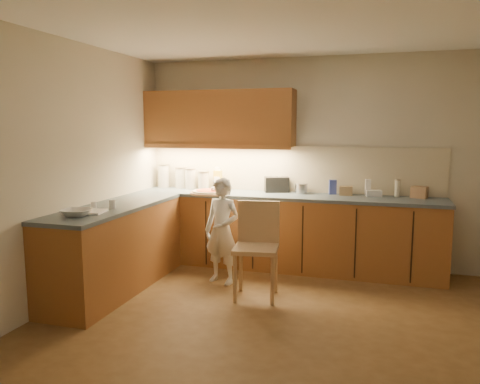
# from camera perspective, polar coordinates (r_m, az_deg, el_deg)

# --- Properties ---
(room) EXTENTS (4.54, 4.50, 2.62)m
(room) POSITION_cam_1_polar(r_m,az_deg,el_deg) (3.96, 6.10, 6.93)
(room) COLOR brown
(room) RESTS_ON ground
(l_counter) EXTENTS (3.77, 2.62, 0.92)m
(l_counter) POSITION_cam_1_polar(r_m,az_deg,el_deg) (5.55, -1.08, -5.40)
(l_counter) COLOR #985C2C
(l_counter) RESTS_ON ground
(backsplash) EXTENTS (3.75, 0.02, 0.58)m
(backsplash) POSITION_cam_1_polar(r_m,az_deg,el_deg) (6.00, 6.07, 2.82)
(backsplash) COLOR beige
(backsplash) RESTS_ON l_counter
(upper_cabinets) EXTENTS (1.95, 0.36, 0.73)m
(upper_cabinets) POSITION_cam_1_polar(r_m,az_deg,el_deg) (6.06, -2.62, 8.95)
(upper_cabinets) COLOR #985C2C
(upper_cabinets) RESTS_ON ground
(pizza_on_board) EXTENTS (0.49, 0.49, 0.20)m
(pizza_on_board) POSITION_cam_1_polar(r_m,az_deg,el_deg) (5.80, -3.68, 0.00)
(pizza_on_board) COLOR #A27951
(pizza_on_board) RESTS_ON l_counter
(child) EXTENTS (0.49, 0.38, 1.18)m
(child) POSITION_cam_1_polar(r_m,az_deg,el_deg) (5.23, -2.20, -4.75)
(child) COLOR white
(child) RESTS_ON ground
(wooden_chair) EXTENTS (0.49, 0.49, 0.98)m
(wooden_chair) POSITION_cam_1_polar(r_m,az_deg,el_deg) (4.85, 2.09, -6.10)
(wooden_chair) COLOR tan
(wooden_chair) RESTS_ON ground
(mixing_bowl) EXTENTS (0.32, 0.32, 0.07)m
(mixing_bowl) POSITION_cam_1_polar(r_m,az_deg,el_deg) (4.60, -19.29, -2.39)
(mixing_bowl) COLOR silver
(mixing_bowl) RESTS_ON l_counter
(canister_a) EXTENTS (0.16, 0.16, 0.32)m
(canister_a) POSITION_cam_1_polar(r_m,az_deg,el_deg) (6.47, -9.30, 1.98)
(canister_a) COLOR beige
(canister_a) RESTS_ON l_counter
(canister_b) EXTENTS (0.16, 0.16, 0.28)m
(canister_b) POSITION_cam_1_polar(r_m,az_deg,el_deg) (6.37, -7.19, 1.77)
(canister_b) COLOR silver
(canister_b) RESTS_ON l_counter
(canister_c) EXTENTS (0.15, 0.15, 0.28)m
(canister_c) POSITION_cam_1_polar(r_m,az_deg,el_deg) (6.27, -6.06, 1.65)
(canister_c) COLOR white
(canister_c) RESTS_ON l_counter
(canister_d) EXTENTS (0.15, 0.15, 0.24)m
(canister_d) POSITION_cam_1_polar(r_m,az_deg,el_deg) (6.18, -4.46, 1.44)
(canister_d) COLOR beige
(canister_d) RESTS_ON l_counter
(oil_jug) EXTENTS (0.10, 0.07, 0.30)m
(oil_jug) POSITION_cam_1_polar(r_m,az_deg,el_deg) (6.15, -2.72, 1.55)
(oil_jug) COLOR gold
(oil_jug) RESTS_ON l_counter
(toaster) EXTENTS (0.34, 0.26, 0.20)m
(toaster) POSITION_cam_1_polar(r_m,az_deg,el_deg) (5.95, 4.49, 0.92)
(toaster) COLOR black
(toaster) RESTS_ON l_counter
(steel_pot) EXTENTS (0.16, 0.16, 0.13)m
(steel_pot) POSITION_cam_1_polar(r_m,az_deg,el_deg) (5.86, 7.46, 0.44)
(steel_pot) COLOR #B0B1B5
(steel_pot) RESTS_ON l_counter
(blue_box) EXTENTS (0.10, 0.08, 0.18)m
(blue_box) POSITION_cam_1_polar(r_m,az_deg,el_deg) (5.85, 11.24, 0.59)
(blue_box) COLOR #3747A7
(blue_box) RESTS_ON l_counter
(card_box_a) EXTENTS (0.16, 0.12, 0.11)m
(card_box_a) POSITION_cam_1_polar(r_m,az_deg,el_deg) (5.80, 12.79, 0.15)
(card_box_a) COLOR #A38257
(card_box_a) RESTS_ON l_counter
(white_bottle) EXTENTS (0.07, 0.07, 0.20)m
(white_bottle) POSITION_cam_1_polar(r_m,az_deg,el_deg) (5.82, 15.32, 0.52)
(white_bottle) COLOR white
(white_bottle) RESTS_ON l_counter
(flat_pack) EXTENTS (0.20, 0.16, 0.07)m
(flat_pack) POSITION_cam_1_polar(r_m,az_deg,el_deg) (5.81, 15.96, -0.14)
(flat_pack) COLOR white
(flat_pack) RESTS_ON l_counter
(tall_jar) EXTENTS (0.07, 0.07, 0.21)m
(tall_jar) POSITION_cam_1_polar(r_m,az_deg,el_deg) (5.82, 18.63, 0.46)
(tall_jar) COLOR beige
(tall_jar) RESTS_ON l_counter
(card_box_b) EXTENTS (0.21, 0.18, 0.13)m
(card_box_b) POSITION_cam_1_polar(r_m,az_deg,el_deg) (5.83, 21.02, -0.03)
(card_box_b) COLOR #997452
(card_box_b) RESTS_ON l_counter
(dough_cloth) EXTENTS (0.35, 0.30, 0.02)m
(dough_cloth) POSITION_cam_1_polar(r_m,az_deg,el_deg) (4.75, -18.03, -2.28)
(dough_cloth) COLOR white
(dough_cloth) RESTS_ON l_counter
(spice_jar_a) EXTENTS (0.06, 0.06, 0.07)m
(spice_jar_a) POSITION_cam_1_polar(r_m,az_deg,el_deg) (4.96, -17.40, -1.57)
(spice_jar_a) COLOR white
(spice_jar_a) RESTS_ON l_counter
(spice_jar_b) EXTENTS (0.08, 0.08, 0.09)m
(spice_jar_b) POSITION_cam_1_polar(r_m,az_deg,el_deg) (4.92, -15.30, -1.44)
(spice_jar_b) COLOR white
(spice_jar_b) RESTS_ON l_counter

